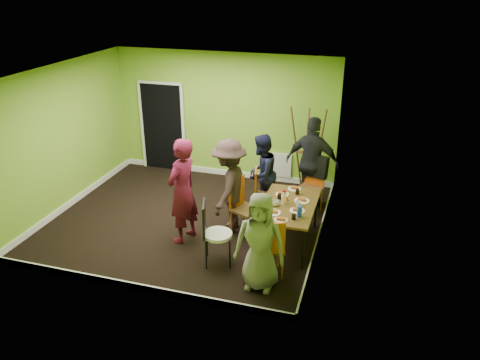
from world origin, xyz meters
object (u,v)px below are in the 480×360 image
object	(u,v)px
easel	(307,151)
person_front_end	(260,242)
chair_left_near	(242,203)
blue_bottle	(300,212)
chair_bentwood	(213,230)
person_standing	(182,191)
chair_left_far	(262,192)
person_back_end	(312,163)
chair_front_end	(271,245)
person_left_near	(229,186)
thermos	(284,198)
chair_back_end	(314,172)
orange_bottle	(287,199)
dining_table	(288,207)
person_left_far	(261,174)

from	to	relation	value
easel	person_front_end	world-z (taller)	easel
chair_left_near	person_front_end	size ratio (longest dim) A/B	0.68
blue_bottle	chair_left_near	bearing A→B (deg)	154.93
chair_bentwood	person_standing	bearing A→B (deg)	-144.22
chair_left_far	person_back_end	bearing A→B (deg)	122.93
person_front_end	chair_left_far	bearing A→B (deg)	102.27
chair_front_end	person_left_near	xyz separation A→B (m)	(-1.05, 1.23, 0.30)
easel	person_back_end	world-z (taller)	easel
chair_left_near	blue_bottle	bearing A→B (deg)	87.21
thermos	chair_back_end	bearing A→B (deg)	77.64
chair_back_end	person_front_end	world-z (taller)	person_front_end
chair_left_far	orange_bottle	xyz separation A→B (m)	(0.59, -0.60, 0.22)
person_back_end	person_left_near	bearing A→B (deg)	56.50
person_back_end	person_front_end	distance (m)	2.89
dining_table	person_back_end	world-z (taller)	person_back_end
blue_bottle	person_standing	size ratio (longest dim) A/B	0.10
chair_front_end	dining_table	bearing A→B (deg)	64.86
thermos	blue_bottle	size ratio (longest dim) A/B	1.15
dining_table	person_left_near	world-z (taller)	person_left_near
person_left_near	chair_bentwood	bearing A→B (deg)	4.32
chair_left_near	person_standing	bearing A→B (deg)	-37.70
chair_left_near	dining_table	bearing A→B (deg)	103.49
dining_table	person_left_far	bearing A→B (deg)	124.95
orange_bottle	person_left_near	distance (m)	1.05
chair_left_far	easel	bearing A→B (deg)	144.73
person_left_far	person_back_end	xyz separation A→B (m)	(0.90, 0.50, 0.14)
chair_bentwood	person_left_far	world-z (taller)	person_left_far
blue_bottle	easel	bearing A→B (deg)	96.73
chair_left_near	easel	xyz separation A→B (m)	(0.80, 2.04, 0.34)
chair_front_end	person_back_end	distance (m)	2.64
chair_back_end	thermos	world-z (taller)	chair_back_end
chair_left_near	orange_bottle	distance (m)	0.83
easel	chair_front_end	bearing A→B (deg)	-90.12
chair_left_far	person_left_far	size ratio (longest dim) A/B	0.65
chair_back_end	person_left_far	distance (m)	1.04
blue_bottle	person_back_end	size ratio (longest dim) A/B	0.10
chair_left_far	dining_table	bearing A→B (deg)	28.48
person_front_end	thermos	bearing A→B (deg)	85.75
chair_back_end	person_front_end	distance (m)	2.77
chair_left_far	person_left_far	xyz separation A→B (m)	(-0.10, 0.33, 0.21)
chair_bentwood	blue_bottle	size ratio (longest dim) A/B	5.60
orange_bottle	person_front_end	size ratio (longest dim) A/B	0.05
easel	thermos	xyz separation A→B (m)	(-0.03, -2.16, -0.07)
person_standing	easel	bearing A→B (deg)	160.86
chair_bentwood	person_front_end	world-z (taller)	person_front_end
chair_left_far	blue_bottle	size ratio (longest dim) A/B	5.30
blue_bottle	person_left_far	size ratio (longest dim) A/B	0.12
dining_table	chair_back_end	world-z (taller)	chair_back_end
chair_left_far	person_standing	distance (m)	1.61
chair_left_far	chair_back_end	world-z (taller)	chair_back_end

